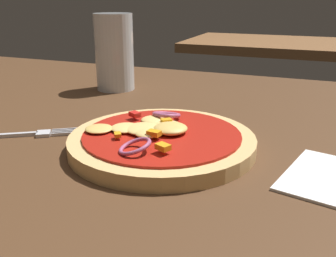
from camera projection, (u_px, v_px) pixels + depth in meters
The scene contains 5 objects.
dining_table at pixel (128, 161), 0.48m from camera, with size 1.42×1.00×0.03m.
pizza at pixel (161, 140), 0.47m from camera, with size 0.23×0.23×0.03m.
fork at pixel (14, 135), 0.51m from camera, with size 0.16×0.11×0.01m.
beer_glass at pixel (115, 57), 0.75m from camera, with size 0.07×0.07×0.15m.
background_table at pixel (280, 45), 1.52m from camera, with size 0.72×0.45×0.03m.
Camera 1 is at (0.21, -0.39, 0.22)m, focal length 41.19 mm.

